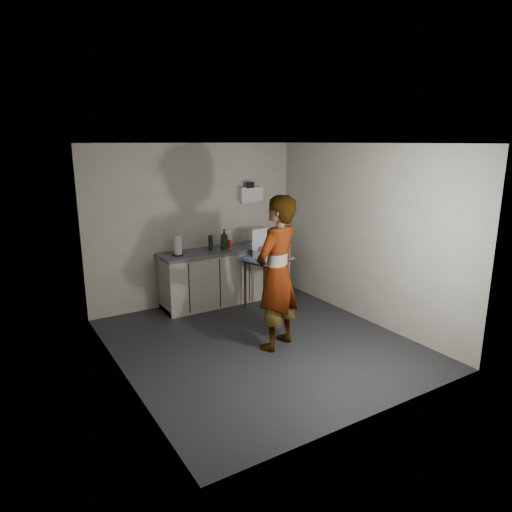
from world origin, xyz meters
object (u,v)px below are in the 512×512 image
side_table (266,264)px  standing_man (277,273)px  bakery_box (266,252)px  soap_bottle (224,239)px  paper_towel (178,246)px  soda_can (229,244)px  kitchen_counter (227,277)px  dark_bottle (211,243)px  dish_rack (260,241)px

side_table → standing_man: size_ratio=0.42×
side_table → bakery_box: 0.21m
standing_man → bakery_box: (0.65, 1.29, -0.06)m
soap_bottle → paper_towel: 0.80m
side_table → soap_bottle: soap_bottle is taller
soda_can → bakery_box: 0.68m
paper_towel → bakery_box: (1.23, -0.59, -0.13)m
kitchen_counter → soda_can: bearing=-17.9°
standing_man → soda_can: 1.91m
standing_man → side_table: bearing=-140.8°
soda_can → bakery_box: bearing=-60.9°
side_table → soap_bottle: bearing=112.4°
standing_man → bakery_box: standing_man is taller
soap_bottle → dark_bottle: soap_bottle is taller
paper_towel → bakery_box: bearing=-25.6°
dish_rack → bakery_box: 0.62m
kitchen_counter → standing_man: (-0.27, -1.89, 0.57)m
bakery_box → kitchen_counter: bearing=112.2°
kitchen_counter → side_table: (0.40, -0.60, 0.30)m
paper_towel → bakery_box: size_ratio=0.71×
kitchen_counter → paper_towel: 1.06m
soap_bottle → bakery_box: 0.73m
dish_rack → paper_towel: bearing=178.9°
soap_bottle → dark_bottle: size_ratio=1.40×
side_table → bakery_box: (-0.02, -0.01, 0.21)m
bakery_box → dark_bottle: bearing=125.2°
side_table → dish_rack: bearing=49.8°
kitchen_counter → dark_bottle: size_ratio=9.36×
side_table → standing_man: (-0.67, -1.29, 0.27)m
standing_man → soda_can: size_ratio=14.36×
side_table → dark_bottle: 0.97m
kitchen_counter → soda_can: (0.05, -0.02, 0.55)m
standing_man → soda_can: bearing=-123.2°
standing_man → paper_towel: size_ratio=6.35×
soap_bottle → dark_bottle: bearing=159.8°
soda_can → standing_man: bearing=-99.9°
kitchen_counter → soda_can: size_ratio=16.12×
soap_bottle → dish_rack: soap_bottle is taller
soda_can → dark_bottle: size_ratio=0.58×
soap_bottle → standing_man: bearing=-96.8°
standing_man → dark_bottle: size_ratio=8.34×
side_table → dark_bottle: (-0.66, 0.63, 0.30)m
bakery_box → soap_bottle: bearing=117.7°
soda_can → soap_bottle: bearing=-166.3°
soap_bottle → kitchen_counter: bearing=39.6°
kitchen_counter → paper_towel: paper_towel is taller
side_table → soda_can: bearing=104.0°
soap_bottle → paper_towel: size_ratio=1.07×
kitchen_counter → dish_rack: dish_rack is taller
kitchen_counter → soap_bottle: bearing=-140.4°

